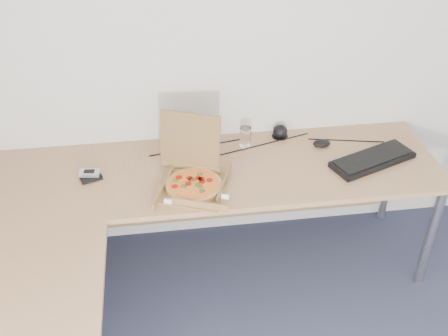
{
  "coord_description": "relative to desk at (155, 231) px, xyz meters",
  "views": [
    {
      "loc": [
        -0.76,
        -0.99,
        2.46
      ],
      "look_at": [
        -0.45,
        1.28,
        0.82
      ],
      "focal_mm": 43.67,
      "sensor_mm": 36.0,
      "label": 1
    }
  ],
  "objects": [
    {
      "name": "room_shell",
      "position": [
        0.82,
        -0.97,
        0.55
      ],
      "size": [
        3.5,
        3.5,
        2.5
      ],
      "primitive_type": null,
      "color": "beige",
      "rests_on": "ground"
    },
    {
      "name": "desk",
      "position": [
        0.0,
        0.0,
        0.0
      ],
      "size": [
        2.5,
        2.2,
        0.73
      ],
      "color": "#B07F55",
      "rests_on": "ground"
    },
    {
      "name": "pizza_box",
      "position": [
        0.21,
        0.29,
        0.07
      ],
      "size": [
        0.32,
        0.38,
        0.33
      ],
      "rotation": [
        0.0,
        0.0,
        -0.37
      ],
      "color": "olive",
      "rests_on": "desk"
    },
    {
      "name": "drinking_glass",
      "position": [
        0.54,
        0.64,
        0.09
      ],
      "size": [
        0.07,
        0.07,
        0.12
      ],
      "primitive_type": "cylinder",
      "color": "white",
      "rests_on": "desk"
    },
    {
      "name": "keyboard",
      "position": [
        1.21,
        0.38,
        0.04
      ],
      "size": [
        0.51,
        0.34,
        0.03
      ],
      "primitive_type": "cube",
      "rotation": [
        0.0,
        0.0,
        0.37
      ],
      "color": "black",
      "rests_on": "desk"
    },
    {
      "name": "mouse",
      "position": [
        0.98,
        0.57,
        0.05
      ],
      "size": [
        0.11,
        0.08,
        0.04
      ],
      "primitive_type": "ellipsoid",
      "rotation": [
        0.0,
        0.0,
        -0.16
      ],
      "color": "black",
      "rests_on": "desk"
    },
    {
      "name": "wallet",
      "position": [
        -0.33,
        0.44,
        0.04
      ],
      "size": [
        0.13,
        0.12,
        0.02
      ],
      "primitive_type": "cube",
      "rotation": [
        0.0,
        0.0,
        0.35
      ],
      "color": "black",
      "rests_on": "desk"
    },
    {
      "name": "phone",
      "position": [
        -0.33,
        0.44,
        0.06
      ],
      "size": [
        0.11,
        0.07,
        0.02
      ],
      "primitive_type": "cube",
      "rotation": [
        0.0,
        0.0,
        -0.13
      ],
      "color": "#B2B5BA",
      "rests_on": "wallet"
    },
    {
      "name": "dome_speaker",
      "position": [
        0.76,
        0.71,
        0.07
      ],
      "size": [
        0.1,
        0.1,
        0.08
      ],
      "primitive_type": "ellipsoid",
      "color": "black",
      "rests_on": "desk"
    },
    {
      "name": "cable_bundle",
      "position": [
        0.64,
        0.63,
        0.03
      ],
      "size": [
        0.66,
        0.14,
        0.01
      ],
      "primitive_type": null,
      "rotation": [
        0.0,
        0.0,
        0.14
      ],
      "color": "black",
      "rests_on": "desk"
    }
  ]
}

